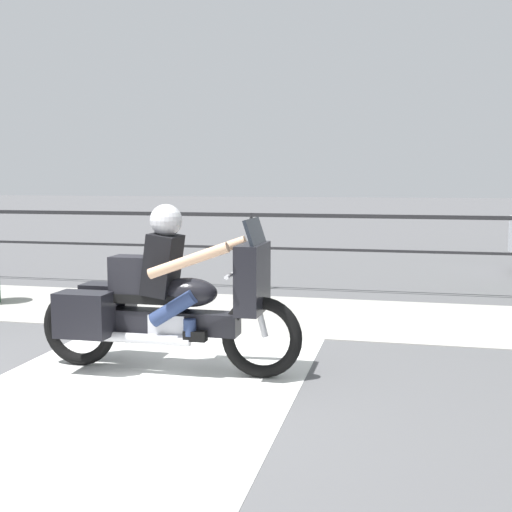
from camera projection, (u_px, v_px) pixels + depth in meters
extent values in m
plane|color=#565659|center=(104.00, 395.00, 5.18)|extent=(120.00, 120.00, 0.00)
cube|color=#A8A59E|center=(221.00, 311.00, 8.46)|extent=(44.00, 2.40, 0.01)
cube|color=silver|center=(115.00, 405.00, 4.94)|extent=(2.66, 6.00, 0.01)
cube|color=#232326|center=(251.00, 215.00, 10.02)|extent=(36.00, 0.04, 0.06)
cube|color=#232326|center=(251.00, 248.00, 10.08)|extent=(36.00, 0.03, 0.04)
cylinder|color=#232326|center=(251.00, 252.00, 10.08)|extent=(0.05, 0.05, 1.21)
torus|color=black|center=(262.00, 337.00, 5.59)|extent=(0.72, 0.11, 0.72)
torus|color=black|center=(79.00, 327.00, 5.98)|extent=(0.72, 0.11, 0.72)
cube|color=black|center=(167.00, 321.00, 5.78)|extent=(1.33, 0.22, 0.20)
cube|color=silver|center=(171.00, 327.00, 5.77)|extent=(0.34, 0.26, 0.26)
ellipsoid|color=black|center=(189.00, 292.00, 5.70)|extent=(0.53, 0.30, 0.26)
cube|color=black|center=(149.00, 297.00, 5.79)|extent=(0.77, 0.28, 0.08)
cube|color=black|center=(253.00, 278.00, 5.55)|extent=(0.20, 0.58, 0.60)
cube|color=#1E232B|center=(255.00, 232.00, 5.50)|extent=(0.10, 0.49, 0.24)
cylinder|color=silver|center=(237.00, 272.00, 5.57)|extent=(0.04, 0.70, 0.04)
cylinder|color=silver|center=(139.00, 338.00, 5.68)|extent=(0.96, 0.09, 0.09)
cube|color=black|center=(84.00, 314.00, 5.69)|extent=(0.48, 0.28, 0.40)
cube|color=black|center=(108.00, 304.00, 6.15)|extent=(0.48, 0.28, 0.40)
cylinder|color=silver|center=(258.00, 308.00, 5.57)|extent=(0.18, 0.06, 0.52)
cube|color=black|center=(163.00, 265.00, 5.72)|extent=(0.31, 0.36, 0.57)
sphere|color=tan|center=(166.00, 223.00, 5.67)|extent=(0.23, 0.23, 0.23)
sphere|color=#B7B7BC|center=(166.00, 220.00, 5.67)|extent=(0.29, 0.29, 0.29)
cylinder|color=navy|center=(173.00, 308.00, 5.59)|extent=(0.44, 0.13, 0.34)
cylinder|color=navy|center=(190.00, 327.00, 5.57)|extent=(0.11, 0.11, 0.14)
cube|color=black|center=(195.00, 336.00, 5.57)|extent=(0.20, 0.10, 0.09)
cylinder|color=navy|center=(185.00, 302.00, 5.88)|extent=(0.44, 0.13, 0.34)
cylinder|color=navy|center=(200.00, 320.00, 5.86)|extent=(0.11, 0.11, 0.14)
cube|color=black|center=(206.00, 328.00, 5.86)|extent=(0.20, 0.10, 0.09)
cylinder|color=tan|center=(188.00, 261.00, 5.35)|extent=(0.72, 0.09, 0.33)
cylinder|color=tan|center=(209.00, 253.00, 5.93)|extent=(0.72, 0.09, 0.33)
cube|color=black|center=(132.00, 275.00, 5.80)|extent=(0.35, 0.26, 0.34)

